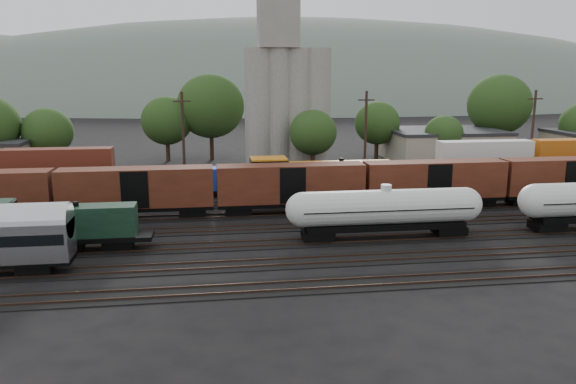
{
  "coord_description": "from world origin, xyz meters",
  "views": [
    {
      "loc": [
        -8.73,
        -50.71,
        14.38
      ],
      "look_at": [
        -1.29,
        2.0,
        3.0
      ],
      "focal_mm": 35.0,
      "sensor_mm": 36.0,
      "label": 1
    }
  ],
  "objects": [
    {
      "name": "boxcar_string",
      "position": [
        -0.58,
        5.0,
        3.12
      ],
      "size": [
        138.2,
        2.9,
        4.2
      ],
      "color": "black",
      "rests_on": "ground"
    },
    {
      "name": "green_locomotive",
      "position": [
        -22.22,
        -5.0,
        2.37
      ],
      "size": [
        15.58,
        2.75,
        4.12
      ],
      "color": "black",
      "rests_on": "ground"
    },
    {
      "name": "grain_silo",
      "position": [
        3.28,
        36.0,
        11.26
      ],
      "size": [
        13.4,
        5.0,
        29.0
      ],
      "color": "gray",
      "rests_on": "ground"
    },
    {
      "name": "utility_poles",
      "position": [
        0.0,
        22.0,
        6.21
      ],
      "size": [
        122.2,
        0.36,
        12.0
      ],
      "color": "black",
      "rests_on": "ground"
    },
    {
      "name": "tree_band",
      "position": [
        3.08,
        39.33,
        7.58
      ],
      "size": [
        164.45,
        21.82,
        14.44
      ],
      "color": "black",
      "rests_on": "ground"
    },
    {
      "name": "container_wall",
      "position": [
        -12.63,
        15.0,
        2.39
      ],
      "size": [
        162.89,
        2.6,
        5.8
      ],
      "color": "black",
      "rests_on": "ground"
    },
    {
      "name": "distant_hills",
      "position": [
        23.92,
        260.0,
        -20.56
      ],
      "size": [
        860.0,
        286.0,
        130.0
      ],
      "color": "#59665B",
      "rests_on": "ground"
    },
    {
      "name": "orange_locomotive",
      "position": [
        2.57,
        10.0,
        2.77
      ],
      "size": [
        19.53,
        3.25,
        4.88
      ],
      "color": "black",
      "rests_on": "ground"
    },
    {
      "name": "tracks",
      "position": [
        0.0,
        0.0,
        0.05
      ],
      "size": [
        180.0,
        33.2,
        0.2
      ],
      "color": "black",
      "rests_on": "ground"
    },
    {
      "name": "ground",
      "position": [
        0.0,
        0.0,
        0.0
      ],
      "size": [
        600.0,
        600.0,
        0.0
      ],
      "primitive_type": "plane",
      "color": "black"
    },
    {
      "name": "tank_car_a",
      "position": [
        6.28,
        -5.0,
        2.73
      ],
      "size": [
        17.56,
        3.14,
        4.6
      ],
      "color": "silver",
      "rests_on": "ground"
    },
    {
      "name": "industrial_sheds",
      "position": [
        6.63,
        35.25,
        2.56
      ],
      "size": [
        119.38,
        17.26,
        5.1
      ],
      "color": "#9E937F",
      "rests_on": "ground"
    }
  ]
}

